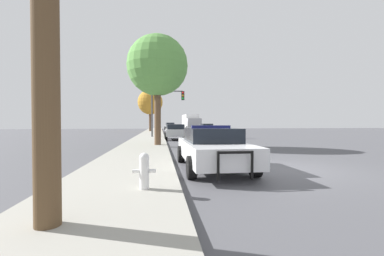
{
  "coord_description": "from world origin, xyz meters",
  "views": [
    {
      "loc": [
        -4.08,
        -8.21,
        1.59
      ],
      "look_at": [
        -0.92,
        16.87,
        1.01
      ],
      "focal_mm": 24.0,
      "sensor_mm": 36.0,
      "label": 1
    }
  ],
  "objects": [
    {
      "name": "ground_plane",
      "position": [
        0.0,
        0.0,
        0.0
      ],
      "size": [
        110.0,
        110.0,
        0.0
      ],
      "primitive_type": "plane",
      "color": "#4F4F54"
    },
    {
      "name": "sidewalk_left",
      "position": [
        -5.1,
        0.0,
        0.07
      ],
      "size": [
        3.0,
        110.0,
        0.13
      ],
      "color": "#99968C",
      "rests_on": "ground_plane"
    },
    {
      "name": "police_car",
      "position": [
        -2.3,
        0.42,
        0.74
      ],
      "size": [
        2.14,
        5.06,
        1.47
      ],
      "rotation": [
        0.0,
        0.0,
        3.16
      ],
      "color": "white",
      "rests_on": "ground_plane"
    },
    {
      "name": "fire_hydrant",
      "position": [
        -4.41,
        -2.57,
        0.55
      ],
      "size": [
        0.5,
        0.22,
        0.79
      ],
      "color": "white",
      "rests_on": "sidewalk_left"
    },
    {
      "name": "traffic_light",
      "position": [
        -3.49,
        17.92,
        3.5
      ],
      "size": [
        3.35,
        0.35,
        4.77
      ],
      "color": "#424247",
      "rests_on": "sidewalk_left"
    },
    {
      "name": "car_background_distant",
      "position": [
        -2.01,
        44.76,
        0.79
      ],
      "size": [
        2.23,
        4.43,
        1.49
      ],
      "rotation": [
        0.0,
        0.0,
        0.06
      ],
      "color": "slate",
      "rests_on": "ground_plane"
    },
    {
      "name": "car_background_midblock",
      "position": [
        -2.67,
        15.04,
        0.75
      ],
      "size": [
        1.98,
        3.95,
        1.4
      ],
      "rotation": [
        0.0,
        0.0,
        -0.01
      ],
      "color": "#B7B7BC",
      "rests_on": "ground_plane"
    },
    {
      "name": "car_background_oncoming",
      "position": [
        2.6,
        27.69,
        0.73
      ],
      "size": [
        1.96,
        4.62,
        1.38
      ],
      "rotation": [
        0.0,
        0.0,
        3.12
      ],
      "color": "silver",
      "rests_on": "ground_plane"
    },
    {
      "name": "box_truck",
      "position": [
        1.53,
        37.71,
        1.59
      ],
      "size": [
        2.82,
        7.34,
        2.94
      ],
      "rotation": [
        0.0,
        0.0,
        3.2
      ],
      "color": "#B7B7BC",
      "rests_on": "ground_plane"
    },
    {
      "name": "tree_sidewalk_near",
      "position": [
        -4.21,
        8.46,
        5.2
      ],
      "size": [
        3.9,
        3.9,
        7.06
      ],
      "color": "brown",
      "rests_on": "sidewalk_left"
    },
    {
      "name": "tree_sidewalk_far",
      "position": [
        -5.63,
        34.48,
        4.87
      ],
      "size": [
        4.08,
        4.08,
        6.8
      ],
      "color": "brown",
      "rests_on": "sidewalk_left"
    }
  ]
}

